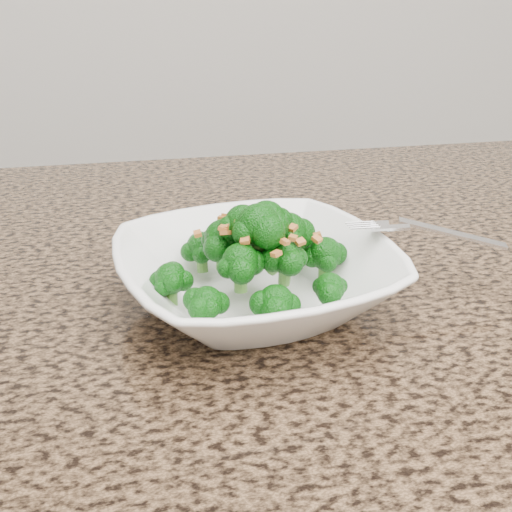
{
  "coord_description": "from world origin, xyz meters",
  "views": [
    {
      "loc": [
        -0.24,
        -0.19,
        1.18
      ],
      "look_at": [
        -0.14,
        0.31,
        0.95
      ],
      "focal_mm": 45.0,
      "sensor_mm": 36.0,
      "label": 1
    }
  ],
  "objects": [
    {
      "name": "bowl",
      "position": [
        -0.14,
        0.31,
        0.93
      ],
      "size": [
        0.28,
        0.28,
        0.06
      ],
      "primitive_type": "imported",
      "rotation": [
        0.0,
        0.0,
        0.18
      ],
      "color": "white",
      "rests_on": "granite_counter"
    },
    {
      "name": "broccoli_pile",
      "position": [
        -0.14,
        0.31,
        0.99
      ],
      "size": [
        0.21,
        0.21,
        0.06
      ],
      "primitive_type": null,
      "color": "#0A5109",
      "rests_on": "bowl"
    },
    {
      "name": "fork",
      "position": [
        0.0,
        0.32,
        0.97
      ],
      "size": [
        0.17,
        0.08,
        0.01
      ],
      "primitive_type": null,
      "rotation": [
        0.0,
        0.0,
        -0.33
      ],
      "color": "silver",
      "rests_on": "bowl"
    },
    {
      "name": "granite_counter",
      "position": [
        0.0,
        0.3,
        0.89
      ],
      "size": [
        1.64,
        1.04,
        0.03
      ],
      "primitive_type": "cube",
      "color": "brown",
      "rests_on": "cabinet"
    },
    {
      "name": "garlic_topping",
      "position": [
        -0.14,
        0.31,
        1.02
      ],
      "size": [
        0.13,
        0.13,
        0.01
      ],
      "primitive_type": null,
      "color": "#BD702E",
      "rests_on": "broccoli_pile"
    }
  ]
}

